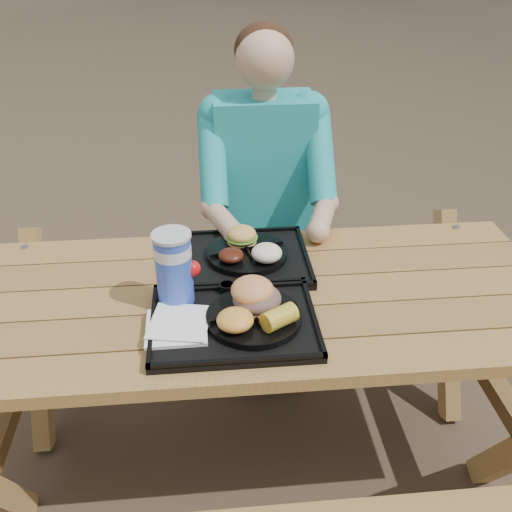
{
  "coord_description": "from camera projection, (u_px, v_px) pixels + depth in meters",
  "views": [
    {
      "loc": [
        -0.13,
        -1.38,
        1.73
      ],
      "look_at": [
        0.0,
        0.0,
        0.88
      ],
      "focal_mm": 40.0,
      "sensor_mm": 36.0,
      "label": 1
    }
  ],
  "objects": [
    {
      "name": "ground",
      "position": [
        256.0,
        461.0,
        2.08
      ],
      "size": [
        60.0,
        60.0,
        0.0
      ],
      "primitive_type": "plane",
      "color": "#999999",
      "rests_on": "ground"
    },
    {
      "name": "picnic_table",
      "position": [
        256.0,
        386.0,
        1.89
      ],
      "size": [
        1.8,
        1.49,
        0.75
      ],
      "primitive_type": null,
      "color": "#999999",
      "rests_on": "ground"
    },
    {
      "name": "tray_near",
      "position": [
        234.0,
        323.0,
        1.55
      ],
      "size": [
        0.45,
        0.35,
        0.02
      ],
      "primitive_type": "cube",
      "color": "black",
      "rests_on": "picnic_table"
    },
    {
      "name": "tray_far",
      "position": [
        238.0,
        261.0,
        1.83
      ],
      "size": [
        0.45,
        0.35,
        0.02
      ],
      "primitive_type": "cube",
      "color": "black",
      "rests_on": "picnic_table"
    },
    {
      "name": "plate_near",
      "position": [
        254.0,
        317.0,
        1.54
      ],
      "size": [
        0.26,
        0.26,
        0.02
      ],
      "primitive_type": "cylinder",
      "color": "black",
      "rests_on": "tray_near"
    },
    {
      "name": "plate_far",
      "position": [
        247.0,
        253.0,
        1.83
      ],
      "size": [
        0.26,
        0.26,
        0.02
      ],
      "primitive_type": "cylinder",
      "color": "black",
      "rests_on": "tray_far"
    },
    {
      "name": "napkin_stack",
      "position": [
        176.0,
        326.0,
        1.51
      ],
      "size": [
        0.16,
        0.16,
        0.02
      ],
      "primitive_type": "cube",
      "rotation": [
        0.0,
        0.0,
        0.02
      ],
      "color": "white",
      "rests_on": "tray_near"
    },
    {
      "name": "soda_cup",
      "position": [
        174.0,
        270.0,
        1.57
      ],
      "size": [
        0.1,
        0.1,
        0.21
      ],
      "primitive_type": "cylinder",
      "color": "blue",
      "rests_on": "tray_near"
    },
    {
      "name": "condiment_bbq",
      "position": [
        227.0,
        288.0,
        1.66
      ],
      "size": [
        0.04,
        0.04,
        0.03
      ],
      "primitive_type": "cylinder",
      "color": "black",
      "rests_on": "tray_near"
    },
    {
      "name": "condiment_mustard",
      "position": [
        255.0,
        286.0,
        1.66
      ],
      "size": [
        0.06,
        0.06,
        0.03
      ],
      "primitive_type": "cylinder",
      "color": "gold",
      "rests_on": "tray_near"
    },
    {
      "name": "sandwich",
      "position": [
        257.0,
        287.0,
        1.53
      ],
      "size": [
        0.12,
        0.12,
        0.13
      ],
      "primitive_type": null,
      "color": "#E99552",
      "rests_on": "plate_near"
    },
    {
      "name": "mac_cheese",
      "position": [
        235.0,
        320.0,
        1.48
      ],
      "size": [
        0.1,
        0.1,
        0.05
      ],
      "primitive_type": "ellipsoid",
      "color": "#F2AE3F",
      "rests_on": "plate_near"
    },
    {
      "name": "corn_cob",
      "position": [
        279.0,
        317.0,
        1.48
      ],
      "size": [
        0.13,
        0.13,
        0.05
      ],
      "primitive_type": null,
      "rotation": [
        0.0,
        0.0,
        0.54
      ],
      "color": "gold",
      "rests_on": "plate_near"
    },
    {
      "name": "cutlery_far",
      "position": [
        183.0,
        258.0,
        1.82
      ],
      "size": [
        0.05,
        0.14,
        0.01
      ],
      "primitive_type": "cube",
      "rotation": [
        0.0,
        0.0,
        0.16
      ],
      "color": "black",
      "rests_on": "tray_far"
    },
    {
      "name": "burger",
      "position": [
        242.0,
        231.0,
        1.84
      ],
      "size": [
        0.1,
        0.1,
        0.09
      ],
      "primitive_type": null,
      "color": "#E8B052",
      "rests_on": "plate_far"
    },
    {
      "name": "baked_beans",
      "position": [
        231.0,
        255.0,
        1.76
      ],
      "size": [
        0.08,
        0.08,
        0.04
      ],
      "primitive_type": "ellipsoid",
      "color": "#48180E",
      "rests_on": "plate_far"
    },
    {
      "name": "potato_salad",
      "position": [
        267.0,
        253.0,
        1.76
      ],
      "size": [
        0.1,
        0.1,
        0.05
      ],
      "primitive_type": "ellipsoid",
      "color": "white",
      "rests_on": "plate_far"
    },
    {
      "name": "diner",
      "position": [
        263.0,
        216.0,
        2.35
      ],
      "size": [
        0.48,
        0.84,
        1.28
      ],
      "primitive_type": null,
      "color": "#17A796",
      "rests_on": "ground"
    }
  ]
}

